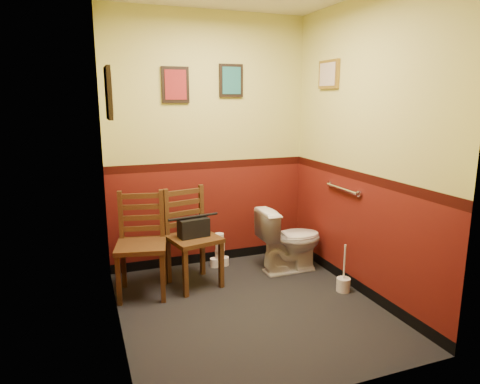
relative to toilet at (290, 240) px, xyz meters
The scene contains 16 objects.
floor 1.03m from the toilet, 137.92° to the right, with size 2.20×2.40×0.00m, color black.
wall_back 1.36m from the toilet, 142.62° to the left, with size 2.20×2.70×0.00m, color #5A150F.
wall_front 2.23m from the toilet, 111.27° to the right, with size 2.20×2.70×0.00m, color #5A150F.
wall_left 2.18m from the toilet, 160.35° to the right, with size 2.40×2.70×0.00m, color #5A150F.
wall_right 1.26m from the toilet, 59.69° to the right, with size 2.40×2.70×0.00m, color #5A150F.
grab_bar 0.81m from the toilet, 48.86° to the right, with size 0.05×0.56×0.06m.
framed_print_back_a 2.00m from the toilet, 153.67° to the left, with size 0.28×0.04×0.36m.
framed_print_back_b 1.80m from the toilet, 131.59° to the left, with size 0.26×0.04×0.34m.
framed_print_left 2.41m from the toilet, 163.00° to the right, with size 0.04×0.30×0.38m.
framed_print_right 1.75m from the toilet, ahead, with size 0.04×0.34×0.28m.
toilet is the anchor object (origin of this frame).
toilet_brush 0.74m from the toilet, 69.22° to the right, with size 0.13×0.13×0.47m.
chair_left 1.56m from the toilet, behind, with size 0.53×0.53×0.96m.
chair_right 1.07m from the toilet, behind, with size 0.53×0.53×0.96m.
handbag 1.08m from the toilet, behind, with size 0.31×0.19×0.21m.
tp_stack 0.79m from the toilet, 151.15° to the left, with size 0.21×0.13×0.37m.
Camera 1 is at (-1.31, -3.22, 1.81)m, focal length 32.00 mm.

